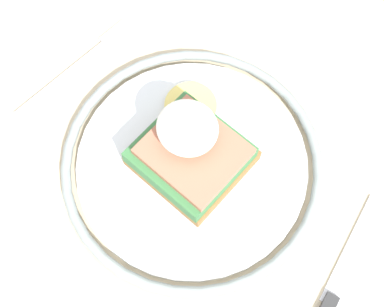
{
  "coord_description": "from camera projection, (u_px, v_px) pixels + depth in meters",
  "views": [
    {
      "loc": [
        0.13,
        -0.1,
        1.25
      ],
      "look_at": [
        0.01,
        0.04,
        0.78
      ],
      "focal_mm": 50.0,
      "sensor_mm": 36.0,
      "label": 1
    }
  ],
  "objects": [
    {
      "name": "plate",
      "position": [
        192.0,
        164.0,
        0.53
      ],
      "size": [
        0.26,
        0.26,
        0.02
      ],
      "color": "silver",
      "rests_on": "dining_table"
    },
    {
      "name": "dining_table",
      "position": [
        163.0,
        220.0,
        0.62
      ],
      "size": [
        1.01,
        0.88,
        0.75
      ],
      "color": "#C6B28E",
      "rests_on": "ground_plane"
    },
    {
      "name": "sandwich",
      "position": [
        191.0,
        149.0,
        0.49
      ],
      "size": [
        0.12,
        0.12,
        0.07
      ],
      "color": "olive",
      "rests_on": "plate"
    },
    {
      "name": "ground_plane",
      "position": [
        177.0,
        293.0,
        1.22
      ],
      "size": [
        6.0,
        6.0,
        0.0
      ],
      "primitive_type": "plane",
      "color": "gray"
    },
    {
      "name": "fork",
      "position": [
        82.0,
        64.0,
        0.57
      ],
      "size": [
        0.02,
        0.16,
        0.0
      ],
      "color": "silver",
      "rests_on": "dining_table"
    },
    {
      "name": "knife",
      "position": [
        331.0,
        301.0,
        0.48
      ],
      "size": [
        0.05,
        0.19,
        0.01
      ],
      "color": "#2D2D2D",
      "rests_on": "dining_table"
    }
  ]
}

